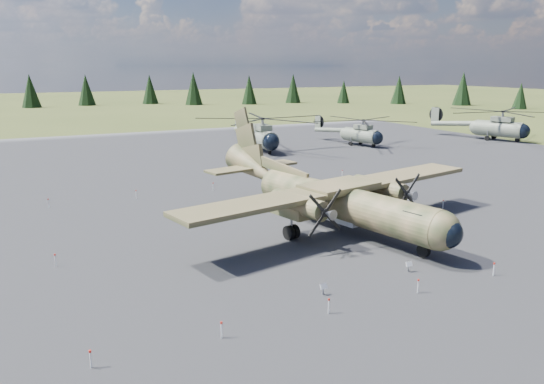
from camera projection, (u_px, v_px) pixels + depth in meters
name	position (u px, v px, depth m)	size (l,w,h in m)	color
ground	(282.00, 233.00, 41.50)	(500.00, 500.00, 0.00)	#4F5425
apron	(234.00, 204.00, 50.27)	(120.00, 120.00, 0.04)	#56575B
transport_plane	(330.00, 194.00, 42.47)	(28.64, 25.70, 9.47)	#394324
helicopter_near	(261.00, 127.00, 80.11)	(21.74, 24.67, 5.18)	slate
helicopter_mid	(361.00, 127.00, 85.99)	(20.58, 21.59, 4.32)	slate
helicopter_far	(499.00, 119.00, 91.81)	(26.36, 26.49, 5.23)	slate
info_placard_left	(323.00, 287.00, 30.15)	(0.46, 0.22, 0.69)	gray
info_placard_right	(409.00, 265.00, 33.53)	(0.44, 0.20, 0.69)	gray
barrier_fence	(277.00, 228.00, 41.12)	(33.12, 29.62, 0.85)	white
treeline	(247.00, 164.00, 43.08)	(306.22, 306.11, 10.89)	black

